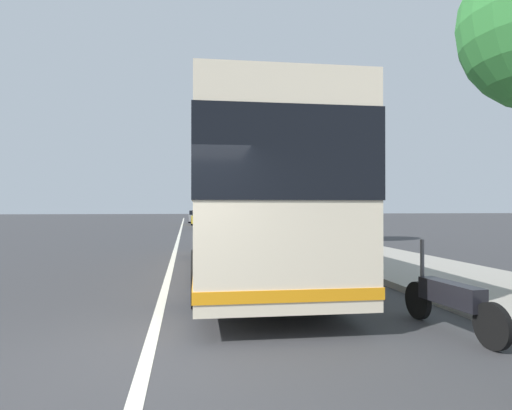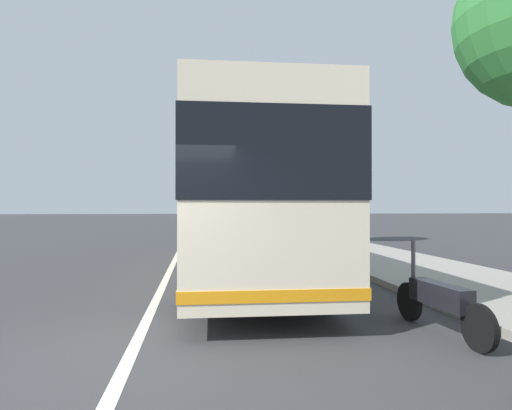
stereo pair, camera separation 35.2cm
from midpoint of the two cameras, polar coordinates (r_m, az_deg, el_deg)
The scene contains 9 objects.
ground_plane at distance 5.23m, azimuth -14.75°, elevation -19.56°, with size 220.00×220.00×0.00m, color #38383A.
sidewalk_curb at distance 16.12m, azimuth 14.24°, elevation -6.19°, with size 110.00×3.60×0.14m, color #9E998E.
lane_divider_line at distance 15.01m, azimuth -9.88°, elevation -6.89°, with size 110.00×0.16×0.01m, color silver.
coach_bus at distance 11.25m, azimuth -0.95°, elevation 1.21°, with size 11.76×2.80×3.56m.
motorcycle_mid_row at distance 6.58m, azimuth 24.50°, elevation -11.48°, with size 2.06×0.33×1.24m.
car_side_street at distance 49.04m, azimuth -6.31°, elevation -1.55°, with size 4.39×2.00×1.37m.
car_oncoming at distance 42.81m, azimuth -5.90°, elevation -1.69°, with size 4.20×1.91×1.46m.
car_behind_bus at distance 34.56m, azimuth -4.39°, elevation -1.94°, with size 4.57×2.07×1.56m.
roadside_tree_mid_block at distance 21.26m, azimuth 10.41°, elevation 5.98°, with size 2.87×2.87×5.54m.
Camera 2 is at (-4.92, -0.80, 1.72)m, focal length 30.28 mm.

